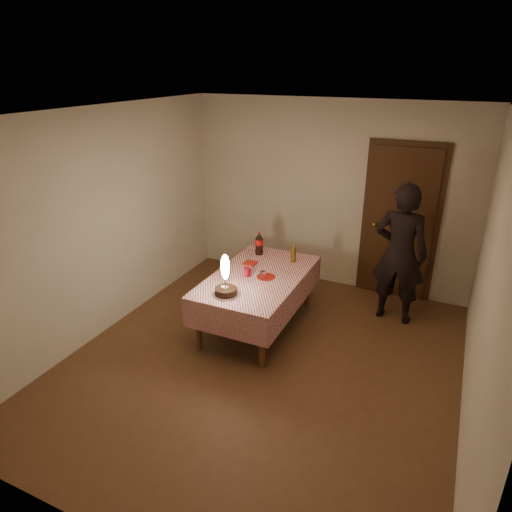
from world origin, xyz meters
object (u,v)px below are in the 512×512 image
at_px(dining_table, 258,282).
at_px(red_cup, 247,272).
at_px(red_plate, 266,277).
at_px(clear_cup, 263,275).
at_px(birthday_cake, 226,283).
at_px(amber_bottle_right, 293,253).
at_px(photographer, 400,254).
at_px(cola_bottle, 259,243).

height_order(dining_table, red_cup, red_cup).
bearing_deg(red_cup, red_plate, 14.86).
distance_m(red_plate, clear_cup, 0.07).
xyz_separation_m(birthday_cake, red_plate, (0.22, 0.58, -0.13)).
height_order(amber_bottle_right, photographer, photographer).
bearing_deg(amber_bottle_right, red_plate, -103.37).
height_order(dining_table, cola_bottle, cola_bottle).
height_order(dining_table, amber_bottle_right, amber_bottle_right).
bearing_deg(red_plate, red_cup, -165.14).
height_order(dining_table, birthday_cake, birthday_cake).
distance_m(cola_bottle, photographer, 1.76).
distance_m(red_cup, cola_bottle, 0.69).
xyz_separation_m(birthday_cake, cola_bottle, (-0.14, 1.18, 0.02)).
distance_m(birthday_cake, amber_bottle_right, 1.19).
height_order(red_plate, photographer, photographer).
height_order(red_cup, amber_bottle_right, amber_bottle_right).
height_order(red_plate, amber_bottle_right, amber_bottle_right).
bearing_deg(amber_bottle_right, photographer, 15.07).
xyz_separation_m(dining_table, amber_bottle_right, (0.24, 0.55, 0.21)).
relative_size(dining_table, red_plate, 7.82).
relative_size(dining_table, cola_bottle, 5.42).
xyz_separation_m(dining_table, cola_bottle, (-0.26, 0.60, 0.25)).
distance_m(birthday_cake, cola_bottle, 1.19).
height_order(birthday_cake, amber_bottle_right, birthday_cake).
relative_size(red_plate, cola_bottle, 0.69).
bearing_deg(red_plate, birthday_cake, -110.99).
xyz_separation_m(amber_bottle_right, photographer, (1.24, 0.33, 0.08)).
bearing_deg(dining_table, amber_bottle_right, 66.48).
bearing_deg(red_plate, dining_table, 177.24).
bearing_deg(cola_bottle, red_cup, -77.79).
bearing_deg(dining_table, photographer, 30.87).
bearing_deg(birthday_cake, clear_cup, 69.16).
bearing_deg(cola_bottle, birthday_cake, -83.22).
xyz_separation_m(red_cup, amber_bottle_right, (0.35, 0.61, 0.07)).
bearing_deg(cola_bottle, red_plate, -59.05).
distance_m(red_plate, amber_bottle_right, 0.58).
relative_size(red_plate, clear_cup, 2.44).
distance_m(red_plate, photographer, 1.65).
bearing_deg(cola_bottle, photographer, 9.35).
relative_size(birthday_cake, red_cup, 4.73).
xyz_separation_m(clear_cup, amber_bottle_right, (0.15, 0.61, 0.07)).
bearing_deg(dining_table, clear_cup, -31.67).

